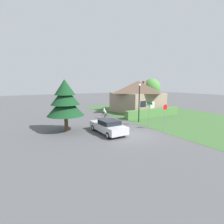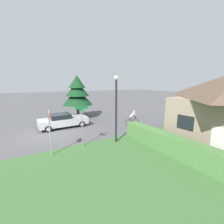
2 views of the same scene
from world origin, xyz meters
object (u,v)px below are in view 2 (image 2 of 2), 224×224
(sedan_left_lane, at_px, (63,121))
(conifer_tall_near, at_px, (77,92))
(cyclist, at_px, (132,118))
(stop_sign, at_px, (49,124))
(street_lamp, at_px, (116,103))
(street_name_sign, at_px, (82,119))

(sedan_left_lane, height_order, conifer_tall_near, conifer_tall_near)
(cyclist, distance_m, stop_sign, 8.94)
(cyclist, bearing_deg, conifer_tall_near, 117.88)
(conifer_tall_near, bearing_deg, street_lamp, -0.99)
(stop_sign, bearing_deg, sedan_left_lane, -16.43)
(sedan_left_lane, relative_size, street_lamp, 0.95)
(cyclist, relative_size, street_name_sign, 0.62)
(street_name_sign, height_order, conifer_tall_near, conifer_tall_near)
(sedan_left_lane, distance_m, stop_sign, 6.18)
(street_name_sign, distance_m, conifer_tall_near, 9.35)
(cyclist, distance_m, street_name_sign, 6.88)
(street_name_sign, bearing_deg, sedan_left_lane, -179.04)
(cyclist, xyz_separation_m, street_name_sign, (2.44, -6.32, 1.20))
(cyclist, distance_m, street_lamp, 5.33)
(stop_sign, height_order, street_name_sign, stop_sign)
(conifer_tall_near, bearing_deg, street_name_sign, -16.47)
(cyclist, bearing_deg, sedan_left_lane, 153.00)
(sedan_left_lane, bearing_deg, street_name_sign, -90.18)
(cyclist, height_order, street_name_sign, street_name_sign)
(cyclist, bearing_deg, street_lamp, -144.96)
(sedan_left_lane, distance_m, conifer_tall_near, 5.08)
(sedan_left_lane, xyz_separation_m, cyclist, (2.99, 6.41, 0.05))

